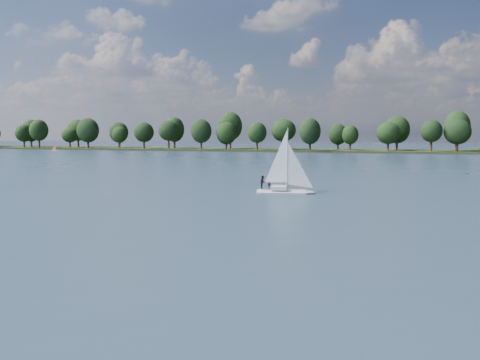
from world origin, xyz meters
name	(u,v)px	position (x,y,z in m)	size (l,w,h in m)	color
ground	(291,168)	(0.00, 100.00, 0.00)	(700.00, 700.00, 0.00)	#233342
far_shore	(354,151)	(0.00, 212.00, 0.00)	(660.00, 40.00, 1.50)	black
sailboat	(282,175)	(10.59, 50.97, 2.35)	(6.64, 3.17, 8.42)	silver
dinghy_pink	(56,148)	(-120.09, 176.90, 1.09)	(3.02, 1.57, 4.60)	white
treeline	(314,132)	(-16.03, 208.95, 7.97)	(561.99, 73.90, 18.37)	black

